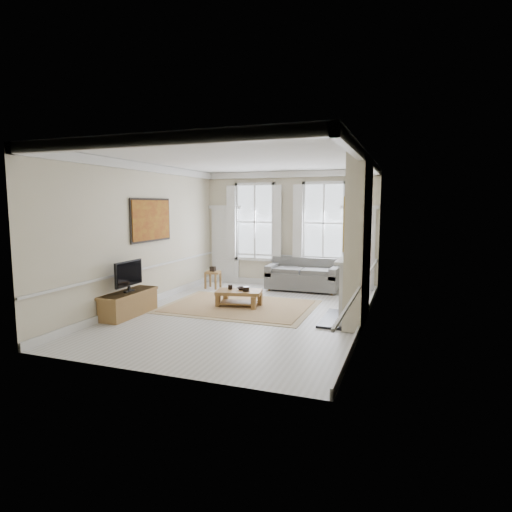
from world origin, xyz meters
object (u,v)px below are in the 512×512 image
at_px(coffee_table, 239,294).
at_px(tv_stand, 129,304).
at_px(sofa, 303,277).
at_px(side_table, 213,275).

bearing_deg(coffee_table, tv_stand, -153.53).
distance_m(coffee_table, tv_stand, 2.52).
height_order(sofa, side_table, sofa).
xyz_separation_m(sofa, coffee_table, (-0.96, -2.52, -0.05)).
height_order(coffee_table, tv_stand, tv_stand).
relative_size(sofa, tv_stand, 1.34).
xyz_separation_m(coffee_table, tv_stand, (-1.97, -1.57, -0.05)).
bearing_deg(tv_stand, sofa, 54.42).
height_order(side_table, coffee_table, side_table).
relative_size(side_table, coffee_table, 0.43).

